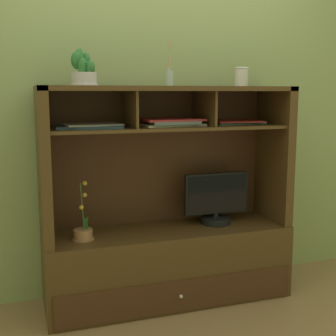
{
  "coord_description": "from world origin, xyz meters",
  "views": [
    {
      "loc": [
        -0.94,
        -2.8,
        1.39
      ],
      "look_at": [
        0.0,
        0.0,
        0.9
      ],
      "focal_mm": 48.92,
      "sensor_mm": 36.0,
      "label": 1
    }
  ],
  "objects_px": {
    "magazine_stack_right": "(236,122)",
    "potted_succulent": "(84,72)",
    "magazine_stack_left": "(170,122)",
    "diffuser_bottle": "(169,77)",
    "ceramic_vase": "(242,77)",
    "magazine_stack_centre": "(90,126)",
    "tv_monitor": "(216,201)",
    "media_console": "(168,236)",
    "potted_orchid": "(83,232)"
  },
  "relations": [
    {
      "from": "magazine_stack_left",
      "to": "magazine_stack_right",
      "type": "bearing_deg",
      "value": 2.75
    },
    {
      "from": "magazine_stack_right",
      "to": "ceramic_vase",
      "type": "relative_size",
      "value": 2.87
    },
    {
      "from": "media_console",
      "to": "potted_orchid",
      "type": "distance_m",
      "value": 0.58
    },
    {
      "from": "tv_monitor",
      "to": "magazine_stack_left",
      "type": "height_order",
      "value": "magazine_stack_left"
    },
    {
      "from": "magazine_stack_right",
      "to": "potted_succulent",
      "type": "xyz_separation_m",
      "value": [
        -1.03,
        -0.04,
        0.32
      ]
    },
    {
      "from": "diffuser_bottle",
      "to": "potted_succulent",
      "type": "xyz_separation_m",
      "value": [
        -0.53,
        0.02,
        0.03
      ]
    },
    {
      "from": "media_console",
      "to": "magazine_stack_right",
      "type": "height_order",
      "value": "media_console"
    },
    {
      "from": "magazine_stack_left",
      "to": "ceramic_vase",
      "type": "distance_m",
      "value": 0.59
    },
    {
      "from": "magazine_stack_centre",
      "to": "tv_monitor",
      "type": "bearing_deg",
      "value": 0.64
    },
    {
      "from": "potted_orchid",
      "to": "diffuser_bottle",
      "type": "distance_m",
      "value": 1.11
    },
    {
      "from": "media_console",
      "to": "ceramic_vase",
      "type": "xyz_separation_m",
      "value": [
        0.53,
        0.01,
        1.06
      ]
    },
    {
      "from": "magazine_stack_centre",
      "to": "magazine_stack_right",
      "type": "height_order",
      "value": "magazine_stack_centre"
    },
    {
      "from": "tv_monitor",
      "to": "magazine_stack_centre",
      "type": "relative_size",
      "value": 1.09
    },
    {
      "from": "tv_monitor",
      "to": "potted_succulent",
      "type": "relative_size",
      "value": 2.1
    },
    {
      "from": "magazine_stack_left",
      "to": "magazine_stack_centre",
      "type": "relative_size",
      "value": 1.0
    },
    {
      "from": "magazine_stack_left",
      "to": "ceramic_vase",
      "type": "bearing_deg",
      "value": 1.36
    },
    {
      "from": "diffuser_bottle",
      "to": "potted_succulent",
      "type": "distance_m",
      "value": 0.53
    },
    {
      "from": "tv_monitor",
      "to": "diffuser_bottle",
      "type": "xyz_separation_m",
      "value": [
        -0.36,
        -0.04,
        0.84
      ]
    },
    {
      "from": "ceramic_vase",
      "to": "tv_monitor",
      "type": "bearing_deg",
      "value": -177.82
    },
    {
      "from": "tv_monitor",
      "to": "diffuser_bottle",
      "type": "bearing_deg",
      "value": -173.38
    },
    {
      "from": "media_console",
      "to": "diffuser_bottle",
      "type": "height_order",
      "value": "diffuser_bottle"
    },
    {
      "from": "potted_orchid",
      "to": "magazine_stack_centre",
      "type": "bearing_deg",
      "value": 37.8
    },
    {
      "from": "magazine_stack_left",
      "to": "magazine_stack_right",
      "type": "relative_size",
      "value": 1.13
    },
    {
      "from": "ceramic_vase",
      "to": "magazine_stack_centre",
      "type": "bearing_deg",
      "value": -179.1
    },
    {
      "from": "diffuser_bottle",
      "to": "ceramic_vase",
      "type": "relative_size",
      "value": 2.2
    },
    {
      "from": "potted_succulent",
      "to": "ceramic_vase",
      "type": "height_order",
      "value": "potted_succulent"
    },
    {
      "from": "magazine_stack_centre",
      "to": "potted_succulent",
      "type": "height_order",
      "value": "potted_succulent"
    },
    {
      "from": "tv_monitor",
      "to": "ceramic_vase",
      "type": "xyz_separation_m",
      "value": [
        0.17,
        0.01,
        0.85
      ]
    },
    {
      "from": "magazine_stack_right",
      "to": "potted_succulent",
      "type": "relative_size",
      "value": 1.69
    },
    {
      "from": "tv_monitor",
      "to": "potted_orchid",
      "type": "distance_m",
      "value": 0.94
    },
    {
      "from": "media_console",
      "to": "magazine_stack_right",
      "type": "xyz_separation_m",
      "value": [
        0.5,
        0.02,
        0.76
      ]
    },
    {
      "from": "media_console",
      "to": "magazine_stack_centre",
      "type": "bearing_deg",
      "value": -179.25
    },
    {
      "from": "ceramic_vase",
      "to": "potted_orchid",
      "type": "bearing_deg",
      "value": -176.41
    },
    {
      "from": "potted_orchid",
      "to": "potted_succulent",
      "type": "bearing_deg",
      "value": 46.13
    },
    {
      "from": "tv_monitor",
      "to": "magazine_stack_left",
      "type": "distance_m",
      "value": 0.65
    },
    {
      "from": "potted_succulent",
      "to": "ceramic_vase",
      "type": "xyz_separation_m",
      "value": [
        1.06,
        0.03,
        -0.02
      ]
    },
    {
      "from": "tv_monitor",
      "to": "diffuser_bottle",
      "type": "relative_size",
      "value": 1.62
    },
    {
      "from": "magazine_stack_centre",
      "to": "ceramic_vase",
      "type": "distance_m",
      "value": 1.08
    },
    {
      "from": "magazine_stack_centre",
      "to": "ceramic_vase",
      "type": "relative_size",
      "value": 3.26
    },
    {
      "from": "potted_orchid",
      "to": "magazine_stack_left",
      "type": "relative_size",
      "value": 0.88
    },
    {
      "from": "media_console",
      "to": "potted_orchid",
      "type": "bearing_deg",
      "value": -174.06
    },
    {
      "from": "magazine_stack_centre",
      "to": "potted_succulent",
      "type": "xyz_separation_m",
      "value": [
        -0.03,
        -0.01,
        0.33
      ]
    },
    {
      "from": "diffuser_bottle",
      "to": "magazine_stack_centre",
      "type": "bearing_deg",
      "value": 176.39
    },
    {
      "from": "media_console",
      "to": "potted_succulent",
      "type": "relative_size",
      "value": 7.44
    },
    {
      "from": "magazine_stack_right",
      "to": "media_console",
      "type": "bearing_deg",
      "value": -177.63
    },
    {
      "from": "magazine_stack_centre",
      "to": "potted_succulent",
      "type": "distance_m",
      "value": 0.33
    },
    {
      "from": "magazine_stack_right",
      "to": "ceramic_vase",
      "type": "height_order",
      "value": "ceramic_vase"
    },
    {
      "from": "tv_monitor",
      "to": "magazine_stack_centre",
      "type": "height_order",
      "value": "magazine_stack_centre"
    },
    {
      "from": "potted_orchid",
      "to": "ceramic_vase",
      "type": "distance_m",
      "value": 1.46
    },
    {
      "from": "magazine_stack_centre",
      "to": "potted_succulent",
      "type": "bearing_deg",
      "value": -157.76
    }
  ]
}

